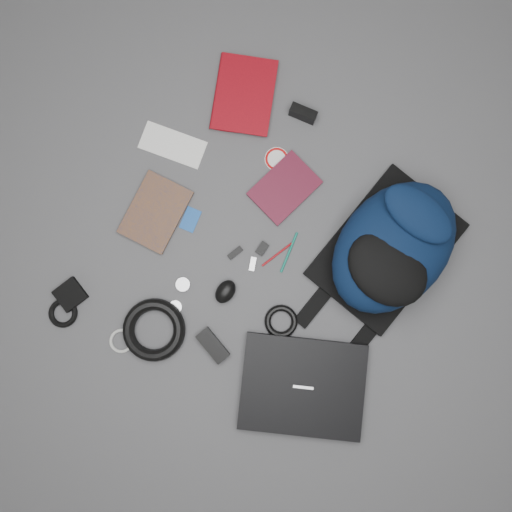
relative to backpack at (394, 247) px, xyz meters
The scene contains 24 objects.
ground 0.45m from the backpack, 143.36° to the right, with size 4.00×4.00×0.00m, color #4F4F51.
backpack is the anchor object (origin of this frame).
laptop 0.54m from the backpack, 88.40° to the right, with size 0.40×0.31×0.04m, color black.
textbook_red 0.80m from the backpack, behind, with size 0.20×0.27×0.03m, color maroon.
comic_book 0.88m from the backpack, 157.28° to the right, with size 0.17×0.24×0.02m, color #BF6B0D.
envelope 0.82m from the backpack, behind, with size 0.22×0.10×0.00m, color white.
dvd_case 0.41m from the backpack, behind, with size 0.15×0.22×0.02m, color #480D1D.
compact_camera 0.55m from the backpack, 154.66° to the left, with size 0.09×0.03×0.05m, color black.
sticker_disc 0.49m from the backpack, behind, with size 0.08×0.08×0.00m, color white.
pen_teal 0.34m from the backpack, 144.67° to the right, with size 0.01×0.01×0.15m, color #0C705B.
pen_red 0.38m from the backpack, 143.71° to the right, with size 0.01×0.01×0.13m, color maroon.
id_badge 0.68m from the backpack, 155.16° to the right, with size 0.05×0.08×0.00m, color #1751AC.
usb_black 0.52m from the backpack, 145.08° to the right, with size 0.02×0.05×0.01m, color black.
usb_silver 0.46m from the backpack, 140.10° to the right, with size 0.02×0.05×0.01m, color #A8A8AA.
key_fob 0.43m from the backpack, 146.82° to the right, with size 0.03×0.04×0.01m, color black.
mouse 0.57m from the backpack, 131.60° to the right, with size 0.06×0.08×0.04m, color black.
headphone_left 0.70m from the backpack, 136.54° to the right, with size 0.05×0.05×0.01m, color #AEAEB0.
headphone_right 0.74m from the backpack, 131.06° to the right, with size 0.04×0.04×0.01m, color silver.
cable_coil 0.44m from the backpack, 112.06° to the right, with size 0.11×0.11×0.02m, color black.
power_brick 0.67m from the backpack, 117.48° to the right, with size 0.12×0.05×0.03m, color black.
power_cord_coil 0.83m from the backpack, 127.25° to the right, with size 0.21×0.21×0.04m, color black.
pouch 1.08m from the backpack, 138.18° to the right, with size 0.09×0.09×0.02m, color black.
earbud_coil 1.11m from the backpack, 135.16° to the right, with size 0.10×0.10×0.02m, color black.
white_cable_coil 0.95m from the backpack, 127.29° to the right, with size 0.08×0.08×0.01m, color silver.
Camera 1 is at (0.06, -0.09, 1.69)m, focal length 35.00 mm.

